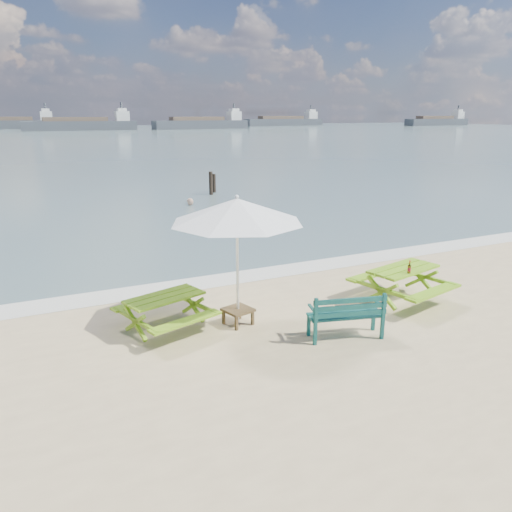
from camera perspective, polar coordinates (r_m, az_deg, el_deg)
name	(u,v)px	position (r m, az deg, el deg)	size (l,w,h in m)	color
sea	(44,138)	(91.31, -23.08, 12.35)	(300.00, 300.00, 0.00)	slate
foam_strip	(238,277)	(12.30, -2.03, -2.43)	(22.00, 0.90, 0.01)	silver
picnic_table_left	(165,314)	(9.42, -10.32, -6.53)	(1.82, 1.92, 0.68)	#6B9B17
picnic_table_right	(402,286)	(11.07, 16.36, -3.26)	(1.96, 2.09, 0.76)	#70A619
park_bench	(345,324)	(9.18, 10.16, -7.65)	(1.41, 0.77, 0.83)	#104642
side_table	(238,316)	(9.60, -2.07, -6.87)	(0.61, 0.61, 0.32)	brown
patio_umbrella	(237,211)	(9.00, -2.20, 5.21)	(3.03, 3.03, 2.44)	silver
beer_bottle	(409,269)	(10.59, 17.11, -1.44)	(0.07, 0.07, 0.26)	brown
swimmer	(190,217)	(22.35, -7.50, 4.47)	(0.71, 0.58, 1.68)	tan
mooring_pilings	(212,185)	(25.23, -5.02, 8.07)	(0.58, 0.78, 1.34)	black
cargo_ships	(225,123)	(142.11, -3.62, 14.91)	(148.21, 25.40, 4.40)	#3C4147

